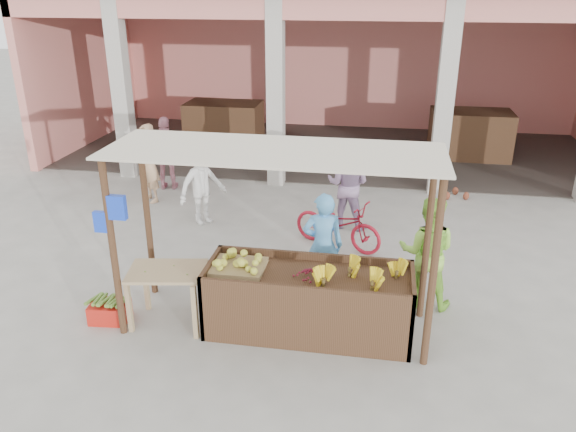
% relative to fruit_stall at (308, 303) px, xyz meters
% --- Properties ---
extents(ground, '(60.00, 60.00, 0.00)m').
position_rel_fruit_stall_xyz_m(ground, '(-0.50, 0.00, -0.40)').
color(ground, gray).
rests_on(ground, ground).
extents(market_building, '(14.40, 6.40, 4.20)m').
position_rel_fruit_stall_xyz_m(market_building, '(-0.45, 8.93, 2.30)').
color(market_building, '#D77D70').
rests_on(market_building, ground).
extents(fruit_stall, '(2.60, 0.95, 0.80)m').
position_rel_fruit_stall_xyz_m(fruit_stall, '(0.00, 0.00, 0.00)').
color(fruit_stall, '#4B301E').
rests_on(fruit_stall, ground).
extents(stall_awning, '(4.09, 1.35, 2.39)m').
position_rel_fruit_stall_xyz_m(stall_awning, '(-0.51, 0.06, 1.58)').
color(stall_awning, '#4B301E').
rests_on(stall_awning, ground).
extents(banana_heap, '(0.99, 0.54, 0.18)m').
position_rel_fruit_stall_xyz_m(banana_heap, '(0.62, -0.04, 0.49)').
color(banana_heap, yellow).
rests_on(banana_heap, fruit_stall).
extents(melon_tray, '(0.67, 0.58, 0.18)m').
position_rel_fruit_stall_xyz_m(melon_tray, '(-0.91, 0.03, 0.49)').
color(melon_tray, olive).
rests_on(melon_tray, fruit_stall).
extents(berry_heap, '(0.43, 0.35, 0.14)m').
position_rel_fruit_stall_xyz_m(berry_heap, '(0.02, -0.06, 0.47)').
color(berry_heap, maroon).
rests_on(berry_heap, fruit_stall).
extents(side_table, '(1.07, 0.80, 0.79)m').
position_rel_fruit_stall_xyz_m(side_table, '(-1.82, -0.14, 0.25)').
color(side_table, tan).
rests_on(side_table, ground).
extents(papaya_pile, '(0.70, 0.40, 0.20)m').
position_rel_fruit_stall_xyz_m(papaya_pile, '(-1.82, -0.14, 0.49)').
color(papaya_pile, '#549430').
rests_on(papaya_pile, side_table).
extents(red_crate, '(0.52, 0.40, 0.26)m').
position_rel_fruit_stall_xyz_m(red_crate, '(-2.64, -0.22, -0.27)').
color(red_crate, red).
rests_on(red_crate, ground).
extents(plantain_bundle, '(0.40, 0.28, 0.08)m').
position_rel_fruit_stall_xyz_m(plantain_bundle, '(-2.64, -0.22, -0.10)').
color(plantain_bundle, '#5A802E').
rests_on(plantain_bundle, red_crate).
extents(produce_sacks, '(0.88, 0.82, 0.67)m').
position_rel_fruit_stall_xyz_m(produce_sacks, '(2.40, 5.35, -0.07)').
color(produce_sacks, maroon).
rests_on(produce_sacks, ground).
extents(vendor_blue, '(0.69, 0.55, 1.67)m').
position_rel_fruit_stall_xyz_m(vendor_blue, '(0.07, 0.92, 0.44)').
color(vendor_blue, '#57AAEE').
rests_on(vendor_blue, ground).
extents(vendor_green, '(0.86, 0.56, 1.69)m').
position_rel_fruit_stall_xyz_m(vendor_green, '(1.49, 0.94, 0.44)').
color(vendor_green, '#90D342').
rests_on(vendor_green, ground).
extents(motorcycle, '(1.19, 1.77, 0.88)m').
position_rel_fruit_stall_xyz_m(motorcycle, '(0.15, 2.58, 0.04)').
color(motorcycle, maroon).
rests_on(motorcycle, ground).
extents(shopper_a, '(1.09, 1.16, 1.66)m').
position_rel_fruit_stall_xyz_m(shopper_a, '(-2.41, 3.19, 0.43)').
color(shopper_a, silver).
rests_on(shopper_a, ground).
extents(shopper_b, '(1.07, 0.68, 1.69)m').
position_rel_fruit_stall_xyz_m(shopper_b, '(-3.75, 4.91, 0.45)').
color(shopper_b, '#CB8190').
rests_on(shopper_b, ground).
extents(shopper_e, '(0.78, 0.76, 1.68)m').
position_rel_fruit_stall_xyz_m(shopper_e, '(-3.84, 4.12, 0.44)').
color(shopper_e, tan).
rests_on(shopper_e, ground).
extents(shopper_f, '(0.96, 0.67, 1.79)m').
position_rel_fruit_stall_xyz_m(shopper_f, '(0.24, 3.49, 0.50)').
color(shopper_f, gray).
rests_on(shopper_f, ground).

